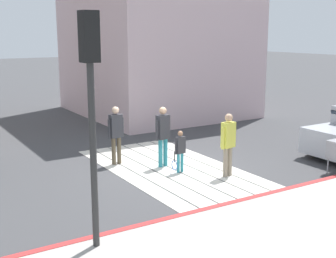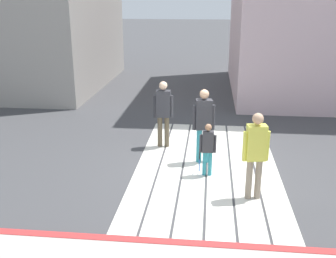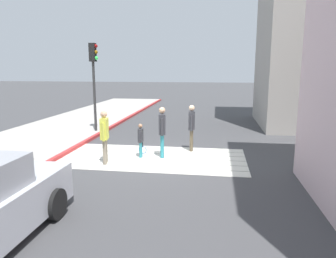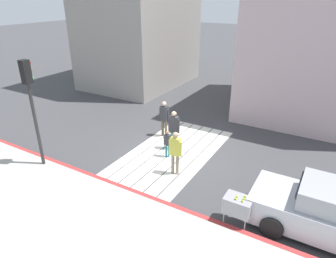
# 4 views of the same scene
# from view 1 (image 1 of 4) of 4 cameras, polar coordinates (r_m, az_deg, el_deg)

# --- Properties ---
(ground_plane) EXTENTS (120.00, 120.00, 0.00)m
(ground_plane) POSITION_cam_1_polar(r_m,az_deg,el_deg) (13.27, 0.42, -4.99)
(ground_plane) COLOR #424244
(crosswalk_stripes) EXTENTS (6.40, 3.25, 0.01)m
(crosswalk_stripes) POSITION_cam_1_polar(r_m,az_deg,el_deg) (13.27, 0.42, -4.96)
(crosswalk_stripes) COLOR silver
(crosswalk_stripes) RESTS_ON ground
(sidewalk_west) EXTENTS (4.80, 40.00, 0.12)m
(sidewalk_west) POSITION_cam_1_polar(r_m,az_deg,el_deg) (9.31, 19.61, -12.98)
(sidewalk_west) COLOR #ADA8A0
(sidewalk_west) RESTS_ON ground
(curb_painted) EXTENTS (0.16, 40.00, 0.13)m
(curb_painted) POSITION_cam_1_polar(r_m,az_deg,el_deg) (10.79, 9.77, -8.90)
(curb_painted) COLOR #BC3333
(curb_painted) RESTS_ON ground
(building_far_south) EXTENTS (8.00, 7.03, 9.35)m
(building_far_south) POSITION_cam_1_polar(r_m,az_deg,el_deg) (22.26, -1.63, 14.09)
(building_far_south) COLOR beige
(building_far_south) RESTS_ON ground
(traffic_light_corner) EXTENTS (0.39, 0.28, 4.24)m
(traffic_light_corner) POSITION_cam_1_polar(r_m,az_deg,el_deg) (7.76, -9.73, 5.56)
(traffic_light_corner) COLOR #2D2D2D
(traffic_light_corner) RESTS_ON ground
(pedestrian_adult_lead) EXTENTS (0.24, 0.51, 1.76)m
(pedestrian_adult_lead) POSITION_cam_1_polar(r_m,az_deg,el_deg) (13.53, -6.55, -0.26)
(pedestrian_adult_lead) COLOR brown
(pedestrian_adult_lead) RESTS_ON ground
(pedestrian_adult_trailing) EXTENTS (0.28, 0.51, 1.75)m
(pedestrian_adult_trailing) POSITION_cam_1_polar(r_m,az_deg,el_deg) (12.40, 7.56, -1.42)
(pedestrian_adult_trailing) COLOR gray
(pedestrian_adult_trailing) RESTS_ON ground
(pedestrian_adult_side) EXTENTS (0.28, 0.52, 1.79)m
(pedestrian_adult_side) POSITION_cam_1_polar(r_m,az_deg,el_deg) (13.20, -0.65, -0.41)
(pedestrian_adult_side) COLOR teal
(pedestrian_adult_side) RESTS_ON ground
(pedestrian_child_with_racket) EXTENTS (0.28, 0.37, 1.20)m
(pedestrian_child_with_racket) POSITION_cam_1_polar(r_m,az_deg,el_deg) (12.73, 1.50, -2.60)
(pedestrian_child_with_racket) COLOR teal
(pedestrian_child_with_racket) RESTS_ON ground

